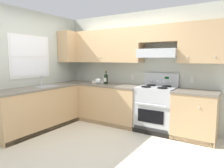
# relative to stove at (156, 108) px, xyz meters

# --- Properties ---
(ground_plane) EXTENTS (7.04, 7.04, 0.00)m
(ground_plane) POSITION_rel_stove_xyz_m (-0.89, -1.25, -0.48)
(ground_plane) COLOR beige
(wall_back) EXTENTS (4.68, 0.57, 2.55)m
(wall_back) POSITION_rel_stove_xyz_m (-0.49, 0.27, 1.00)
(wall_back) COLOR beige
(wall_back) RESTS_ON ground_plane
(wall_left) EXTENTS (0.47, 4.00, 2.55)m
(wall_left) POSITION_rel_stove_xyz_m (-2.48, -1.03, 0.87)
(wall_left) COLOR beige
(wall_left) RESTS_ON ground_plane
(counter_back_run) EXTENTS (3.60, 0.65, 0.91)m
(counter_back_run) POSITION_rel_stove_xyz_m (-0.80, -0.01, -0.03)
(counter_back_run) COLOR tan
(counter_back_run) RESTS_ON ground_plane
(counter_left_run) EXTENTS (0.63, 1.91, 1.13)m
(counter_left_run) POSITION_rel_stove_xyz_m (-2.13, -1.25, -0.02)
(counter_left_run) COLOR tan
(counter_left_run) RESTS_ON ground_plane
(stove) EXTENTS (0.76, 0.62, 1.20)m
(stove) POSITION_rel_stove_xyz_m (0.00, 0.00, 0.00)
(stove) COLOR #B7BABC
(stove) RESTS_ON ground_plane
(wine_bottle) EXTENTS (0.08, 0.08, 0.33)m
(wine_bottle) POSITION_rel_stove_xyz_m (-1.24, -0.01, 0.57)
(wine_bottle) COLOR black
(wine_bottle) RESTS_ON counter_back_run
(bowl) EXTENTS (0.34, 0.25, 0.06)m
(bowl) POSITION_rel_stove_xyz_m (-1.48, 0.10, 0.45)
(bowl) COLOR white
(bowl) RESTS_ON counter_back_run
(paper_towel_roll) EXTENTS (0.12, 0.12, 0.12)m
(paper_towel_roll) POSITION_rel_stove_xyz_m (-1.42, -0.04, 0.49)
(paper_towel_roll) COLOR white
(paper_towel_roll) RESTS_ON counter_back_run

